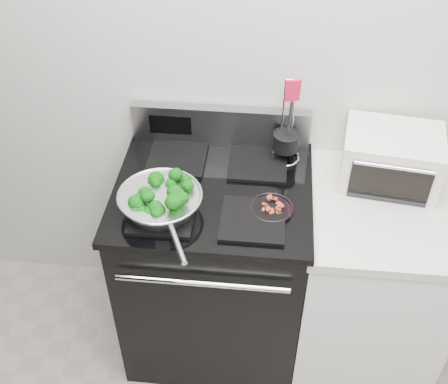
# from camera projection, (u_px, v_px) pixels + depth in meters

# --- Properties ---
(back_wall) EXTENTS (4.00, 0.02, 2.70)m
(back_wall) POSITION_uv_depth(u_px,v_px,m) (297.00, 60.00, 2.19)
(back_wall) COLOR #B9B6AF
(back_wall) RESTS_ON ground
(gas_range) EXTENTS (0.79, 0.69, 1.13)m
(gas_range) POSITION_uv_depth(u_px,v_px,m) (214.00, 265.00, 2.54)
(gas_range) COLOR black
(gas_range) RESTS_ON floor
(counter) EXTENTS (0.62, 0.68, 0.92)m
(counter) POSITION_uv_depth(u_px,v_px,m) (367.00, 281.00, 2.50)
(counter) COLOR white
(counter) RESTS_ON floor
(skillet) EXTENTS (0.32, 0.48, 0.07)m
(skillet) POSITION_uv_depth(u_px,v_px,m) (160.00, 201.00, 2.10)
(skillet) COLOR silver
(skillet) RESTS_ON gas_range
(broccoli_pile) EXTENTS (0.25, 0.25, 0.09)m
(broccoli_pile) POSITION_uv_depth(u_px,v_px,m) (160.00, 197.00, 2.09)
(broccoli_pile) COLOR black
(broccoli_pile) RESTS_ON skillet
(bacon_plate) EXTENTS (0.17, 0.17, 0.04)m
(bacon_plate) POSITION_uv_depth(u_px,v_px,m) (272.00, 206.00, 2.12)
(bacon_plate) COLOR black
(bacon_plate) RESTS_ON gas_range
(utensil_holder) EXTENTS (0.13, 0.13, 0.39)m
(utensil_holder) POSITION_uv_depth(u_px,v_px,m) (286.00, 146.00, 2.33)
(utensil_holder) COLOR silver
(utensil_holder) RESTS_ON gas_range
(toaster_oven) EXTENTS (0.41, 0.34, 0.22)m
(toaster_oven) POSITION_uv_depth(u_px,v_px,m) (391.00, 158.00, 2.25)
(toaster_oven) COLOR silver
(toaster_oven) RESTS_ON counter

